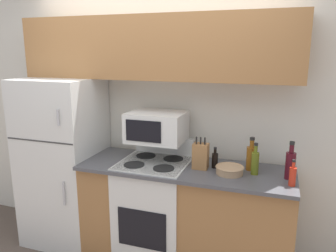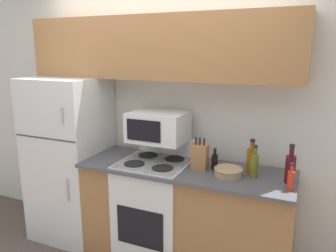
# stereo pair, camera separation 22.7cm
# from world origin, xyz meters

# --- Properties ---
(wall_back) EXTENTS (8.00, 0.05, 2.55)m
(wall_back) POSITION_xyz_m (0.00, 0.67, 1.27)
(wall_back) COLOR silver
(wall_back) RESTS_ON ground_plane
(lower_cabinets) EXTENTS (1.81, 0.64, 0.93)m
(lower_cabinets) POSITION_xyz_m (0.36, 0.30, 0.47)
(lower_cabinets) COLOR #9E6B3D
(lower_cabinets) RESTS_ON ground_plane
(refrigerator) EXTENTS (0.72, 0.66, 1.65)m
(refrigerator) POSITION_xyz_m (-0.91, 0.32, 0.83)
(refrigerator) COLOR silver
(refrigerator) RESTS_ON ground_plane
(upper_cabinets) EXTENTS (2.53, 0.31, 0.55)m
(upper_cabinets) POSITION_xyz_m (0.00, 0.49, 1.93)
(upper_cabinets) COLOR #9E6B3D
(upper_cabinets) RESTS_ON refrigerator
(stove) EXTENTS (0.60, 0.62, 1.10)m
(stove) POSITION_xyz_m (0.08, 0.29, 0.49)
(stove) COLOR silver
(stove) RESTS_ON ground_plane
(microwave) EXTENTS (0.50, 0.39, 0.26)m
(microwave) POSITION_xyz_m (0.06, 0.38, 1.24)
(microwave) COLOR silver
(microwave) RESTS_ON stove
(knife_block) EXTENTS (0.13, 0.10, 0.28)m
(knife_block) POSITION_xyz_m (0.49, 0.29, 1.04)
(knife_block) COLOR #9E6B3D
(knife_block) RESTS_ON lower_cabinets
(bowl) EXTENTS (0.23, 0.23, 0.06)m
(bowl) POSITION_xyz_m (0.75, 0.24, 0.97)
(bowl) COLOR tan
(bowl) RESTS_ON lower_cabinets
(bottle_olive_oil) EXTENTS (0.06, 0.06, 0.26)m
(bottle_olive_oil) POSITION_xyz_m (0.94, 0.30, 1.04)
(bottle_olive_oil) COLOR #5B6619
(bottle_olive_oil) RESTS_ON lower_cabinets
(bottle_wine_red) EXTENTS (0.08, 0.08, 0.30)m
(bottle_wine_red) POSITION_xyz_m (1.20, 0.28, 1.05)
(bottle_wine_red) COLOR #470F19
(bottle_wine_red) RESTS_ON lower_cabinets
(bottle_whiskey) EXTENTS (0.08, 0.08, 0.28)m
(bottle_whiskey) POSITION_xyz_m (0.90, 0.39, 1.04)
(bottle_whiskey) COLOR brown
(bottle_whiskey) RESTS_ON lower_cabinets
(bottle_soy_sauce) EXTENTS (0.05, 0.05, 0.18)m
(bottle_soy_sauce) POSITION_xyz_m (0.60, 0.34, 1.01)
(bottle_soy_sauce) COLOR black
(bottle_soy_sauce) RESTS_ON lower_cabinets
(bottle_hot_sauce) EXTENTS (0.05, 0.05, 0.20)m
(bottle_hot_sauce) POSITION_xyz_m (1.22, 0.15, 1.01)
(bottle_hot_sauce) COLOR red
(bottle_hot_sauce) RESTS_ON lower_cabinets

